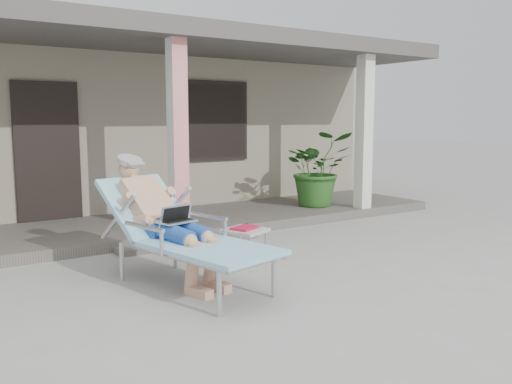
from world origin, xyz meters
TOP-DOWN VIEW (x-y plane):
  - ground at (0.00, 0.00)m, footprint 60.00×60.00m
  - house at (0.00, 6.50)m, footprint 10.40×5.40m
  - porch_deck at (0.00, 3.00)m, footprint 10.00×2.00m
  - porch_overhang at (0.00, 2.95)m, footprint 10.00×2.30m
  - porch_step at (0.00, 1.85)m, footprint 2.00×0.30m
  - lounger at (-0.88, 0.44)m, footprint 1.27×2.24m
  - side_table at (0.22, 0.79)m, footprint 0.60×0.60m
  - potted_palm at (3.01, 2.77)m, footprint 1.52×1.44m

SIDE VIEW (x-z plane):
  - ground at x=0.00m, z-range 0.00..0.00m
  - porch_step at x=0.00m, z-range 0.00..0.07m
  - porch_deck at x=0.00m, z-range 0.00..0.15m
  - side_table at x=0.22m, z-range 0.14..0.55m
  - potted_palm at x=3.01m, z-range 0.15..1.47m
  - lounger at x=-0.88m, z-range 0.16..1.57m
  - house at x=0.00m, z-range 0.02..3.32m
  - porch_overhang at x=0.00m, z-range 1.36..4.21m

